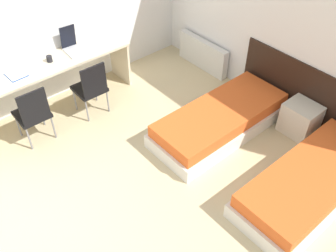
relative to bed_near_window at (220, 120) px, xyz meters
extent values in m
cube|color=white|center=(-0.08, 1.09, 1.16)|extent=(5.38, 0.05, 2.70)
cube|color=white|center=(-2.29, -1.12, 1.16)|extent=(0.05, 5.37, 2.70)
cube|color=black|center=(0.73, 1.05, 0.27)|extent=(2.43, 0.03, 0.91)
cube|color=silver|center=(0.00, 0.00, -0.08)|extent=(0.86, 2.04, 0.21)
cube|color=#E05B23|center=(0.00, 0.00, 0.11)|extent=(0.78, 1.96, 0.18)
cube|color=silver|center=(1.47, 0.00, -0.08)|extent=(0.86, 2.04, 0.21)
cube|color=#E05B23|center=(1.47, 0.00, 0.11)|extent=(0.78, 1.96, 0.18)
cube|color=beige|center=(0.73, 0.82, 0.05)|extent=(0.46, 0.39, 0.46)
cube|color=silver|center=(-1.35, 0.97, 0.07)|extent=(1.06, 0.12, 0.51)
cube|color=beige|center=(-1.98, -1.58, 0.57)|extent=(0.58, 2.58, 0.04)
cube|color=beige|center=(-1.98, -0.31, 0.18)|extent=(0.52, 0.04, 0.74)
cube|color=black|center=(-1.56, -1.14, 0.22)|extent=(0.42, 0.42, 0.05)
cube|color=black|center=(-1.37, -1.14, 0.47)|extent=(0.03, 0.37, 0.44)
cylinder|color=slate|center=(-1.74, -1.31, 0.00)|extent=(0.02, 0.02, 0.38)
cylinder|color=slate|center=(-1.73, -0.96, 0.00)|extent=(0.02, 0.02, 0.38)
cylinder|color=slate|center=(-1.39, -1.32, 0.00)|extent=(0.02, 0.02, 0.38)
cylinder|color=slate|center=(-1.38, -0.96, 0.00)|extent=(0.02, 0.02, 0.38)
cube|color=black|center=(-1.56, -2.03, 0.22)|extent=(0.42, 0.42, 0.05)
cube|color=black|center=(-1.37, -2.03, 0.47)|extent=(0.03, 0.37, 0.44)
cylinder|color=slate|center=(-1.74, -2.20, 0.00)|extent=(0.02, 0.02, 0.38)
cylinder|color=slate|center=(-1.74, -1.85, 0.00)|extent=(0.02, 0.02, 0.38)
cylinder|color=slate|center=(-1.38, -2.21, 0.00)|extent=(0.02, 0.02, 0.38)
cylinder|color=slate|center=(-1.38, -1.85, 0.00)|extent=(0.02, 0.02, 0.38)
cube|color=silver|center=(-2.00, -1.06, 0.60)|extent=(0.36, 0.25, 0.02)
cube|color=black|center=(-2.15, -1.05, 0.78)|extent=(0.07, 0.24, 0.34)
cube|color=#1E4793|center=(-1.99, -1.96, 0.60)|extent=(0.29, 0.25, 0.01)
cube|color=white|center=(-1.99, -1.96, 0.61)|extent=(0.27, 0.23, 0.01)
cylinder|color=black|center=(-2.00, -1.45, 0.64)|extent=(0.08, 0.08, 0.09)
camera|label=1|loc=(2.53, -3.12, 3.45)|focal=40.00mm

